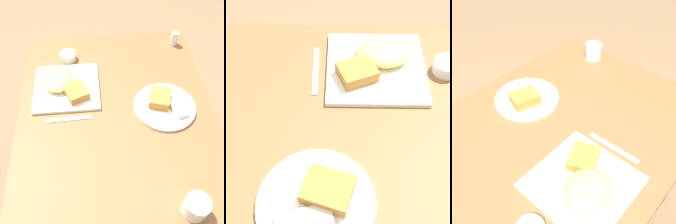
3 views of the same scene
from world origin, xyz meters
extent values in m
plane|color=#846647|center=(0.00, 0.00, 0.00)|extent=(8.00, 8.00, 0.00)
cube|color=brown|center=(0.00, 0.00, 0.74)|extent=(1.07, 0.83, 0.04)
cylinder|color=brown|center=(0.47, 0.36, 0.36)|extent=(0.05, 0.05, 0.73)
cube|color=white|center=(-0.14, -0.21, 0.77)|extent=(0.29, 0.29, 0.01)
ellipsoid|color=#EFCC6B|center=(-0.17, -0.25, 0.80)|extent=(0.16, 0.13, 0.04)
cube|color=#B77A33|center=(-0.09, -0.17, 0.79)|extent=(0.13, 0.12, 0.04)
cylinder|color=white|center=(0.01, 0.21, 0.77)|extent=(0.26, 0.26, 0.01)
cube|color=#B77A33|center=(-0.02, 0.19, 0.80)|extent=(0.12, 0.11, 0.04)
cube|color=beige|center=(0.03, 0.25, 0.79)|extent=(0.13, 0.08, 0.02)
cube|color=silver|center=(0.03, -0.20, 0.76)|extent=(0.02, 0.19, 0.00)
cylinder|color=white|center=(0.45, 0.20, 0.80)|extent=(0.08, 0.08, 0.08)
camera|label=1|loc=(0.70, -0.09, 1.62)|focal=42.00mm
camera|label=2|loc=(-0.04, 0.45, 1.43)|focal=50.00mm
camera|label=3|loc=(-0.50, -0.46, 1.46)|focal=42.00mm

